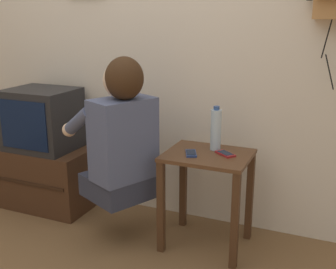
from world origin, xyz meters
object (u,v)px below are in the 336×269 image
(television, at_px, (42,119))
(cell_phone_held, at_px, (191,153))
(person, at_px, (121,134))
(cell_phone_spare, at_px, (225,154))
(water_bottle, at_px, (216,129))

(television, xyz_separation_m, cell_phone_held, (1.16, -0.12, -0.06))
(cell_phone_held, bearing_deg, person, 170.85)
(person, xyz_separation_m, cell_phone_held, (0.40, 0.11, -0.10))
(television, height_order, cell_phone_spare, television)
(person, xyz_separation_m, water_bottle, (0.50, 0.25, 0.02))
(cell_phone_held, distance_m, cell_phone_spare, 0.20)
(cell_phone_held, relative_size, cell_phone_spare, 1.02)
(person, xyz_separation_m, cell_phone_spare, (0.58, 0.18, -0.10))
(person, height_order, water_bottle, person)
(water_bottle, bearing_deg, cell_phone_spare, -40.69)
(person, height_order, cell_phone_held, person)
(person, distance_m, water_bottle, 0.56)
(television, xyz_separation_m, cell_phone_spare, (1.35, -0.05, -0.06))
(person, distance_m, television, 0.80)
(cell_phone_spare, bearing_deg, cell_phone_held, 148.37)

